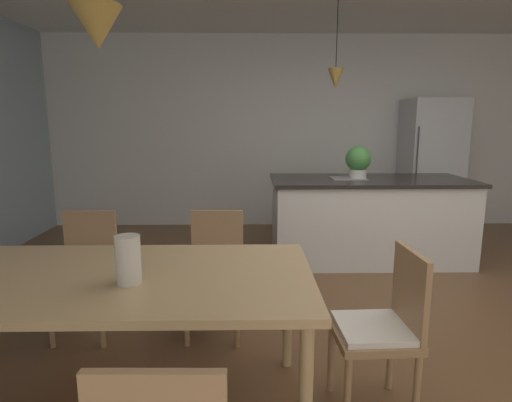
{
  "coord_description": "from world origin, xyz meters",
  "views": [
    {
      "loc": [
        -1.19,
        -2.9,
        1.5
      ],
      "look_at": [
        -1.14,
        -0.09,
        0.97
      ],
      "focal_mm": 29.57,
      "sensor_mm": 36.0,
      "label": 1
    }
  ],
  "objects": [
    {
      "name": "pendant_over_table",
      "position": [
        -1.89,
        -0.82,
        1.93
      ],
      "size": [
        0.24,
        0.24,
        0.87
      ],
      "color": "black"
    },
    {
      "name": "ground_plane",
      "position": [
        0.0,
        0.0,
        -0.02
      ],
      "size": [
        10.0,
        8.4,
        0.04
      ],
      "primitive_type": "cube",
      "color": "brown"
    },
    {
      "name": "chair_far_right",
      "position": [
        -1.43,
        -0.04,
        0.47
      ],
      "size": [
        0.42,
        0.42,
        0.87
      ],
      "color": "#A87F56",
      "rests_on": "ground_plane"
    },
    {
      "name": "chair_far_left",
      "position": [
        -2.35,
        -0.04,
        0.47
      ],
      "size": [
        0.4,
        0.4,
        0.87
      ],
      "color": "#A87F56",
      "rests_on": "ground_plane"
    },
    {
      "name": "kitchen_island",
      "position": [
        0.11,
        1.58,
        0.46
      ],
      "size": [
        2.11,
        0.96,
        0.91
      ],
      "color": "silver",
      "rests_on": "ground_plane"
    },
    {
      "name": "dining_table",
      "position": [
        -1.89,
        -0.91,
        0.7
      ],
      "size": [
        2.03,
        1.0,
        0.76
      ],
      "color": "tan",
      "rests_on": "ground_plane"
    },
    {
      "name": "vase_on_dining_table",
      "position": [
        -1.75,
        -1.03,
        0.87
      ],
      "size": [
        0.12,
        0.12,
        0.23
      ],
      "color": "silver",
      "rests_on": "dining_table"
    },
    {
      "name": "pendant_over_island_main",
      "position": [
        -0.3,
        1.58,
        1.94
      ],
      "size": [
        0.17,
        0.17,
        0.86
      ],
      "color": "black"
    },
    {
      "name": "potted_plant_on_island",
      "position": [
        -0.02,
        1.58,
        1.09
      ],
      "size": [
        0.27,
        0.27,
        0.35
      ],
      "color": "beige",
      "rests_on": "kitchen_island"
    },
    {
      "name": "chair_kitchen_end",
      "position": [
        -0.51,
        -0.91,
        0.47
      ],
      "size": [
        0.42,
        0.42,
        0.87
      ],
      "color": "#A87F56",
      "rests_on": "ground_plane"
    },
    {
      "name": "wall_back_kitchen",
      "position": [
        0.0,
        3.26,
        1.35
      ],
      "size": [
        10.0,
        0.12,
        2.7
      ],
      "primitive_type": "cube",
      "color": "white",
      "rests_on": "ground_plane"
    },
    {
      "name": "refrigerator",
      "position": [
        1.31,
        2.86,
        0.9
      ],
      "size": [
        0.73,
        0.67,
        1.81
      ],
      "color": "silver",
      "rests_on": "ground_plane"
    }
  ]
}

